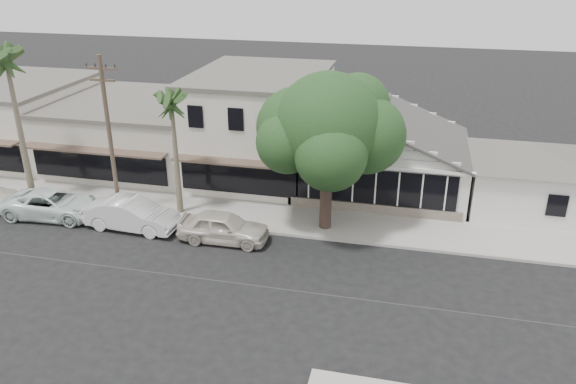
% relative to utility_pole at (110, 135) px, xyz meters
% --- Properties ---
extents(ground, '(140.00, 140.00, 0.00)m').
position_rel_utility_pole_xyz_m(ground, '(9.00, -5.20, -4.79)').
color(ground, black).
rests_on(ground, ground).
extents(sidewalk_north, '(90.00, 3.50, 0.15)m').
position_rel_utility_pole_xyz_m(sidewalk_north, '(1.00, 1.55, -4.71)').
color(sidewalk_north, '#9E9991').
rests_on(sidewalk_north, ground).
extents(corner_shop, '(10.40, 8.60, 5.10)m').
position_rel_utility_pole_xyz_m(corner_shop, '(14.00, 7.27, -2.17)').
color(corner_shop, silver).
rests_on(corner_shop, ground).
extents(side_cottage, '(6.00, 6.00, 3.00)m').
position_rel_utility_pole_xyz_m(side_cottage, '(22.20, 6.30, -3.29)').
color(side_cottage, silver).
rests_on(side_cottage, ground).
extents(row_building_near, '(8.00, 10.00, 6.50)m').
position_rel_utility_pole_xyz_m(row_building_near, '(6.00, 8.30, -1.54)').
color(row_building_near, silver).
rests_on(row_building_near, ground).
extents(row_building_midnear, '(10.00, 10.00, 4.20)m').
position_rel_utility_pole_xyz_m(row_building_midnear, '(-3.00, 8.30, -2.69)').
color(row_building_midnear, beige).
rests_on(row_building_midnear, ground).
extents(row_building_midfar, '(11.00, 10.00, 5.00)m').
position_rel_utility_pole_xyz_m(row_building_midfar, '(-13.50, 8.30, -2.29)').
color(row_building_midfar, silver).
rests_on(row_building_midfar, ground).
extents(utility_pole, '(1.80, 0.24, 9.00)m').
position_rel_utility_pole_xyz_m(utility_pole, '(0.00, 0.00, 0.00)').
color(utility_pole, brown).
rests_on(utility_pole, ground).
extents(car_0, '(4.71, 1.96, 1.60)m').
position_rel_utility_pole_xyz_m(car_0, '(6.72, -1.52, -3.99)').
color(car_0, beige).
rests_on(car_0, ground).
extents(car_1, '(5.18, 2.05, 1.68)m').
position_rel_utility_pole_xyz_m(car_1, '(1.50, -1.29, -3.95)').
color(car_1, silver).
rests_on(car_1, ground).
extents(car_2, '(5.62, 2.85, 1.52)m').
position_rel_utility_pole_xyz_m(car_2, '(-3.50, -0.95, -4.03)').
color(car_2, white).
rests_on(car_2, ground).
extents(shade_tree, '(7.65, 6.92, 8.49)m').
position_rel_utility_pole_xyz_m(shade_tree, '(11.52, 1.22, 0.80)').
color(shade_tree, '#3F2F26').
rests_on(shade_tree, ground).
extents(palm_east, '(2.65, 2.65, 7.54)m').
position_rel_utility_pole_xyz_m(palm_east, '(3.27, 0.96, 1.65)').
color(palm_east, '#726651').
rests_on(palm_east, ground).
extents(palm_mid, '(3.46, 3.46, 9.65)m').
position_rel_utility_pole_xyz_m(palm_mid, '(-5.98, 0.60, 3.53)').
color(palm_mid, '#726651').
rests_on(palm_mid, ground).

